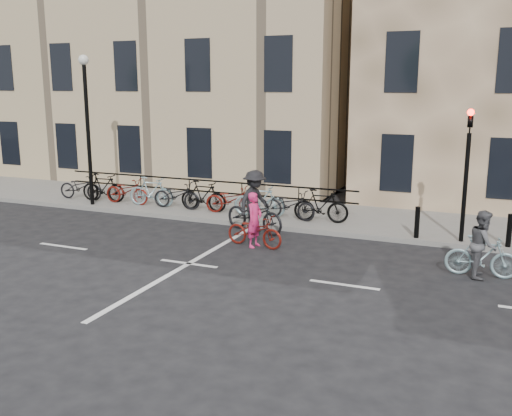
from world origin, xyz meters
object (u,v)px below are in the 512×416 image
at_px(traffic_light, 467,159).
at_px(lamp_post, 87,112).
at_px(cyclist_pink, 255,228).
at_px(cyclist_dark, 255,208).
at_px(cyclist_grey, 482,250).

height_order(traffic_light, lamp_post, lamp_post).
xyz_separation_m(cyclist_pink, cyclist_dark, (-0.63, 1.48, 0.22)).
bearing_deg(cyclist_pink, lamp_post, 80.86).
bearing_deg(traffic_light, lamp_post, 179.73).
relative_size(traffic_light, cyclist_dark, 1.72).
bearing_deg(lamp_post, traffic_light, -0.27).
relative_size(traffic_light, cyclist_grey, 2.34).
xyz_separation_m(lamp_post, cyclist_grey, (13.30, -2.60, -2.84)).
xyz_separation_m(cyclist_grey, cyclist_dark, (-6.52, 1.76, 0.11)).
xyz_separation_m(traffic_light, lamp_post, (-12.70, 0.06, 1.04)).
relative_size(traffic_light, cyclist_pink, 2.18).
xyz_separation_m(traffic_light, cyclist_dark, (-5.92, -0.77, -1.70)).
height_order(traffic_light, cyclist_dark, traffic_light).
height_order(lamp_post, cyclist_dark, lamp_post).
distance_m(lamp_post, cyclist_pink, 8.31).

